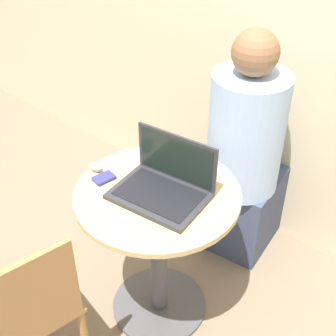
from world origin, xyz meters
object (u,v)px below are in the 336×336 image
(chair_empty, at_px, (24,313))
(person_seated, at_px, (247,165))
(laptop, at_px, (164,184))
(cell_phone, at_px, (104,178))

(chair_empty, relative_size, person_seated, 0.64)
(laptop, xyz_separation_m, person_seated, (0.02, 0.64, -0.26))
(chair_empty, distance_m, person_seated, 1.28)
(cell_phone, bearing_deg, laptop, 20.60)
(cell_phone, distance_m, chair_empty, 0.61)
(person_seated, bearing_deg, cell_phone, -110.00)
(person_seated, bearing_deg, laptop, -91.46)
(laptop, height_order, person_seated, person_seated)
(laptop, bearing_deg, cell_phone, -159.40)
(laptop, bearing_deg, person_seated, 88.54)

